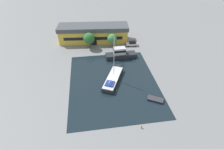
{
  "coord_description": "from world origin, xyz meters",
  "views": [
    {
      "loc": [
        -5.69,
        -37.04,
        31.66
      ],
      "look_at": [
        0.0,
        2.24,
        1.0
      ],
      "focal_mm": 28.0,
      "sensor_mm": 36.0,
      "label": 1
    }
  ],
  "objects_px": {
    "quay_tree_by_water": "(89,38)",
    "small_dinghy": "(155,99)",
    "sailboat_moored": "(113,79)",
    "warehouse_building": "(93,33)",
    "motor_cruiser": "(120,54)",
    "parked_car": "(132,44)",
    "quay_tree_near_building": "(112,39)"
  },
  "relations": [
    {
      "from": "quay_tree_near_building",
      "to": "parked_car",
      "type": "distance_m",
      "value": 8.04
    },
    {
      "from": "motor_cruiser",
      "to": "quay_tree_near_building",
      "type": "bearing_deg",
      "value": 11.86
    },
    {
      "from": "warehouse_building",
      "to": "motor_cruiser",
      "type": "relative_size",
      "value": 2.61
    },
    {
      "from": "quay_tree_near_building",
      "to": "parked_car",
      "type": "bearing_deg",
      "value": 1.46
    },
    {
      "from": "warehouse_building",
      "to": "quay_tree_near_building",
      "type": "distance_m",
      "value": 8.97
    },
    {
      "from": "quay_tree_near_building",
      "to": "parked_car",
      "type": "xyz_separation_m",
      "value": [
        7.59,
        0.19,
        -2.65
      ]
    },
    {
      "from": "parked_car",
      "to": "sailboat_moored",
      "type": "relative_size",
      "value": 0.34
    },
    {
      "from": "quay_tree_by_water",
      "to": "sailboat_moored",
      "type": "relative_size",
      "value": 0.46
    },
    {
      "from": "sailboat_moored",
      "to": "small_dinghy",
      "type": "distance_m",
      "value": 12.96
    },
    {
      "from": "warehouse_building",
      "to": "quay_tree_by_water",
      "type": "bearing_deg",
      "value": -102.88
    },
    {
      "from": "quay_tree_by_water",
      "to": "small_dinghy",
      "type": "distance_m",
      "value": 32.7
    },
    {
      "from": "sailboat_moored",
      "to": "motor_cruiser",
      "type": "relative_size",
      "value": 1.25
    },
    {
      "from": "quay_tree_near_building",
      "to": "sailboat_moored",
      "type": "distance_m",
      "value": 19.59
    },
    {
      "from": "small_dinghy",
      "to": "quay_tree_by_water",
      "type": "bearing_deg",
      "value": 56.49
    },
    {
      "from": "quay_tree_by_water",
      "to": "motor_cruiser",
      "type": "height_order",
      "value": "quay_tree_by_water"
    },
    {
      "from": "warehouse_building",
      "to": "quay_tree_near_building",
      "type": "xyz_separation_m",
      "value": [
        6.33,
        -6.34,
        0.31
      ]
    },
    {
      "from": "quay_tree_by_water",
      "to": "motor_cruiser",
      "type": "bearing_deg",
      "value": -38.43
    },
    {
      "from": "quay_tree_by_water",
      "to": "small_dinghy",
      "type": "bearing_deg",
      "value": -62.58
    },
    {
      "from": "warehouse_building",
      "to": "sailboat_moored",
      "type": "height_order",
      "value": "sailboat_moored"
    },
    {
      "from": "sailboat_moored",
      "to": "small_dinghy",
      "type": "relative_size",
      "value": 3.08
    },
    {
      "from": "sailboat_moored",
      "to": "small_dinghy",
      "type": "xyz_separation_m",
      "value": [
        9.22,
        -9.09,
        -0.45
      ]
    },
    {
      "from": "warehouse_building",
      "to": "parked_car",
      "type": "bearing_deg",
      "value": -18.65
    },
    {
      "from": "parked_car",
      "to": "motor_cruiser",
      "type": "bearing_deg",
      "value": 144.82
    },
    {
      "from": "warehouse_building",
      "to": "sailboat_moored",
      "type": "bearing_deg",
      "value": -76.25
    },
    {
      "from": "warehouse_building",
      "to": "small_dinghy",
      "type": "height_order",
      "value": "warehouse_building"
    },
    {
      "from": "parked_car",
      "to": "quay_tree_by_water",
      "type": "bearing_deg",
      "value": 91.33
    },
    {
      "from": "quay_tree_by_water",
      "to": "parked_car",
      "type": "bearing_deg",
      "value": -1.19
    },
    {
      "from": "warehouse_building",
      "to": "parked_car",
      "type": "distance_m",
      "value": 15.39
    },
    {
      "from": "parked_car",
      "to": "motor_cruiser",
      "type": "relative_size",
      "value": 0.43
    },
    {
      "from": "parked_car",
      "to": "small_dinghy",
      "type": "bearing_deg",
      "value": -179.19
    },
    {
      "from": "small_dinghy",
      "to": "quay_tree_near_building",
      "type": "bearing_deg",
      "value": 42.45
    },
    {
      "from": "motor_cruiser",
      "to": "quay_tree_by_water",
      "type": "bearing_deg",
      "value": 50.23
    }
  ]
}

